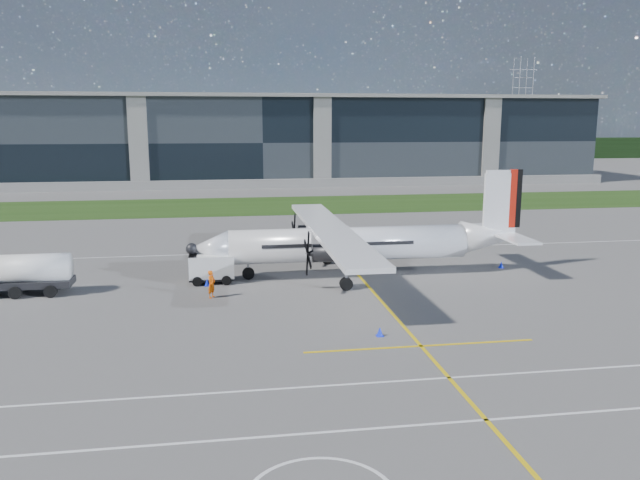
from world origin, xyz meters
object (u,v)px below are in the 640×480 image
(ground_crew_person, at_px, (211,282))
(safety_cone_nose_port, at_px, (207,282))
(pylon_east, at_px, (521,108))
(turboprop_aircraft, at_px, (361,224))
(safety_cone_portwing, at_px, (380,332))
(baggage_tug, at_px, (212,269))
(safety_cone_tail, at_px, (501,265))
(safety_cone_stbdwing, at_px, (301,241))
(fuel_tanker_truck, at_px, (9,275))

(ground_crew_person, bearing_deg, safety_cone_nose_port, 37.42)
(ground_crew_person, bearing_deg, pylon_east, -2.06)
(turboprop_aircraft, distance_m, safety_cone_portwing, 13.69)
(baggage_tug, xyz_separation_m, ground_crew_person, (0.04, -3.91, 0.03))
(baggage_tug, bearing_deg, safety_cone_portwing, -54.74)
(safety_cone_tail, height_order, safety_cone_stbdwing, same)
(safety_cone_portwing, relative_size, safety_cone_stbdwing, 1.00)
(pylon_east, xyz_separation_m, turboprop_aircraft, (-81.88, -141.13, -11.18))
(ground_crew_person, bearing_deg, turboprop_aircraft, -37.49)
(turboprop_aircraft, height_order, safety_cone_nose_port, turboprop_aircraft)
(fuel_tanker_truck, height_order, baggage_tug, fuel_tanker_truck)
(safety_cone_portwing, relative_size, safety_cone_nose_port, 1.00)
(pylon_east, height_order, safety_cone_stbdwing, pylon_east)
(baggage_tug, height_order, safety_cone_tail, baggage_tug)
(turboprop_aircraft, xyz_separation_m, fuel_tanker_truck, (-23.74, -1.71, -2.48))
(safety_cone_nose_port, bearing_deg, pylon_east, 56.88)
(safety_cone_tail, distance_m, safety_cone_stbdwing, 18.37)
(safety_cone_tail, bearing_deg, pylon_east, 63.33)
(safety_cone_stbdwing, bearing_deg, ground_crew_person, -115.25)
(safety_cone_tail, xyz_separation_m, safety_cone_nose_port, (-22.38, -1.95, 0.00))
(safety_cone_tail, height_order, safety_cone_portwing, same)
(safety_cone_stbdwing, relative_size, safety_cone_nose_port, 1.00)
(baggage_tug, relative_size, ground_crew_person, 1.61)
(safety_cone_nose_port, bearing_deg, turboprop_aircraft, 7.03)
(fuel_tanker_truck, relative_size, safety_cone_tail, 14.31)
(turboprop_aircraft, bearing_deg, fuel_tanker_truck, -175.87)
(turboprop_aircraft, height_order, safety_cone_tail, turboprop_aircraft)
(pylon_east, xyz_separation_m, safety_cone_portwing, (-83.69, -154.21, -14.75))
(baggage_tug, xyz_separation_m, safety_cone_tail, (22.05, 1.03, -0.74))
(safety_cone_portwing, height_order, safety_cone_nose_port, same)
(pylon_east, height_order, safety_cone_tail, pylon_east)
(pylon_east, bearing_deg, safety_cone_nose_port, -123.12)
(fuel_tanker_truck, distance_m, baggage_tug, 13.05)
(safety_cone_nose_port, bearing_deg, baggage_tug, 70.80)
(turboprop_aircraft, bearing_deg, safety_cone_nose_port, -172.97)
(pylon_east, distance_m, fuel_tanker_truck, 178.17)
(fuel_tanker_truck, xyz_separation_m, safety_cone_portwing, (21.93, -11.37, -1.09))
(baggage_tug, bearing_deg, turboprop_aircraft, 2.35)
(safety_cone_tail, bearing_deg, fuel_tanker_truck, -176.24)
(safety_cone_portwing, bearing_deg, ground_crew_person, 135.52)
(pylon_east, relative_size, safety_cone_stbdwing, 60.00)
(turboprop_aircraft, xyz_separation_m, ground_crew_person, (-10.71, -4.35, -2.80))
(turboprop_aircraft, xyz_separation_m, safety_cone_portwing, (-1.82, -13.09, -3.57))
(fuel_tanker_truck, distance_m, safety_cone_nose_port, 12.71)
(turboprop_aircraft, relative_size, safety_cone_portwing, 50.99)
(safety_cone_tail, xyz_separation_m, safety_cone_portwing, (-13.11, -13.68, 0.00))
(safety_cone_portwing, bearing_deg, fuel_tanker_truck, 152.59)
(turboprop_aircraft, relative_size, baggage_tug, 7.69)
(pylon_east, distance_m, turboprop_aircraft, 163.54)
(turboprop_aircraft, bearing_deg, pylon_east, 59.88)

